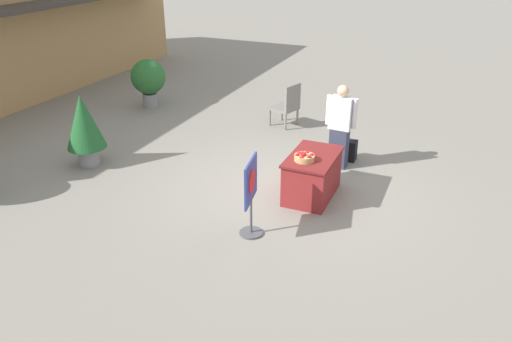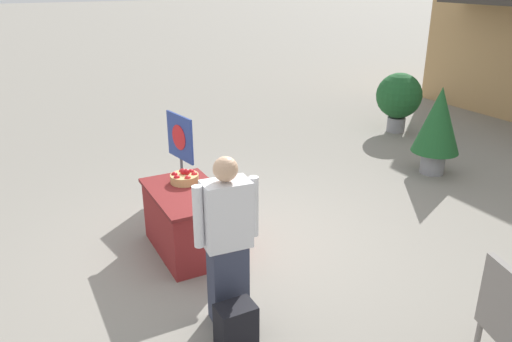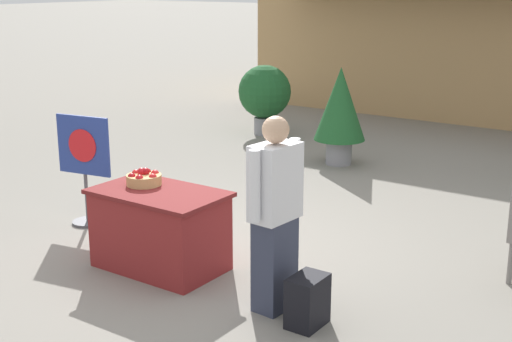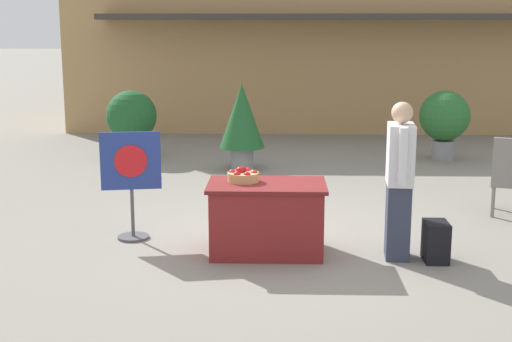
{
  "view_description": "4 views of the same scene",
  "coord_description": "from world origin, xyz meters",
  "px_view_note": "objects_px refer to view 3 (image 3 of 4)",
  "views": [
    {
      "loc": [
        -7.58,
        -2.69,
        4.19
      ],
      "look_at": [
        -0.66,
        0.28,
        0.57
      ],
      "focal_mm": 35.0,
      "sensor_mm": 36.0,
      "label": 1
    },
    {
      "loc": [
        4.9,
        -2.23,
        3.08
      ],
      "look_at": [
        0.09,
        0.27,
        0.94
      ],
      "focal_mm": 35.0,
      "sensor_mm": 36.0,
      "label": 2
    },
    {
      "loc": [
        4.29,
        -5.23,
        2.7
      ],
      "look_at": [
        0.42,
        0.32,
        0.85
      ],
      "focal_mm": 50.0,
      "sensor_mm": 36.0,
      "label": 3
    },
    {
      "loc": [
        0.02,
        -7.87,
        2.43
      ],
      "look_at": [
        -0.23,
        0.19,
        0.75
      ],
      "focal_mm": 50.0,
      "sensor_mm": 36.0,
      "label": 4
    }
  ],
  "objects_px": {
    "display_table": "(160,229)",
    "backpack": "(307,301)",
    "poster_board": "(85,164)",
    "potted_plant_far_left": "(265,93)",
    "person_visitor": "(275,214)",
    "potted_plant_far_right": "(340,108)",
    "apple_basket": "(144,178)"
  },
  "relations": [
    {
      "from": "display_table",
      "to": "backpack",
      "type": "relative_size",
      "value": 2.98
    },
    {
      "from": "potted_plant_far_right",
      "to": "potted_plant_far_left",
      "type": "bearing_deg",
      "value": 152.24
    },
    {
      "from": "display_table",
      "to": "poster_board",
      "type": "relative_size",
      "value": 1.01
    },
    {
      "from": "poster_board",
      "to": "potted_plant_far_left",
      "type": "relative_size",
      "value": 1.01
    },
    {
      "from": "potted_plant_far_left",
      "to": "display_table",
      "type": "bearing_deg",
      "value": -65.13
    },
    {
      "from": "poster_board",
      "to": "potted_plant_far_left",
      "type": "bearing_deg",
      "value": -178.62
    },
    {
      "from": "backpack",
      "to": "potted_plant_far_right",
      "type": "distance_m",
      "value": 5.22
    },
    {
      "from": "person_visitor",
      "to": "potted_plant_far_left",
      "type": "bearing_deg",
      "value": -50.63
    },
    {
      "from": "person_visitor",
      "to": "backpack",
      "type": "height_order",
      "value": "person_visitor"
    },
    {
      "from": "person_visitor",
      "to": "backpack",
      "type": "relative_size",
      "value": 3.92
    },
    {
      "from": "backpack",
      "to": "potted_plant_far_left",
      "type": "bearing_deg",
      "value": 126.92
    },
    {
      "from": "apple_basket",
      "to": "backpack",
      "type": "bearing_deg",
      "value": -8.15
    },
    {
      "from": "person_visitor",
      "to": "poster_board",
      "type": "xyz_separation_m",
      "value": [
        -2.92,
        0.58,
        -0.14
      ]
    },
    {
      "from": "person_visitor",
      "to": "poster_board",
      "type": "height_order",
      "value": "person_visitor"
    },
    {
      "from": "display_table",
      "to": "poster_board",
      "type": "xyz_separation_m",
      "value": [
        -1.54,
        0.48,
        0.31
      ]
    },
    {
      "from": "display_table",
      "to": "potted_plant_far_right",
      "type": "height_order",
      "value": "potted_plant_far_right"
    },
    {
      "from": "display_table",
      "to": "poster_board",
      "type": "height_order",
      "value": "poster_board"
    },
    {
      "from": "apple_basket",
      "to": "poster_board",
      "type": "xyz_separation_m",
      "value": [
        -1.29,
        0.4,
        -0.13
      ]
    },
    {
      "from": "poster_board",
      "to": "display_table",
      "type": "bearing_deg",
      "value": 62.73
    },
    {
      "from": "poster_board",
      "to": "person_visitor",
      "type": "bearing_deg",
      "value": 68.57
    },
    {
      "from": "display_table",
      "to": "potted_plant_far_left",
      "type": "bearing_deg",
      "value": 114.87
    },
    {
      "from": "display_table",
      "to": "potted_plant_far_right",
      "type": "xyz_separation_m",
      "value": [
        -0.49,
        4.45,
        0.46
      ]
    },
    {
      "from": "apple_basket",
      "to": "potted_plant_far_right",
      "type": "height_order",
      "value": "potted_plant_far_right"
    },
    {
      "from": "potted_plant_far_left",
      "to": "poster_board",
      "type": "bearing_deg",
      "value": -78.52
    },
    {
      "from": "apple_basket",
      "to": "poster_board",
      "type": "relative_size",
      "value": 0.27
    },
    {
      "from": "person_visitor",
      "to": "poster_board",
      "type": "distance_m",
      "value": 2.98
    },
    {
      "from": "apple_basket",
      "to": "person_visitor",
      "type": "distance_m",
      "value": 1.64
    },
    {
      "from": "person_visitor",
      "to": "potted_plant_far_right",
      "type": "height_order",
      "value": "person_visitor"
    },
    {
      "from": "display_table",
      "to": "apple_basket",
      "type": "relative_size",
      "value": 3.71
    },
    {
      "from": "person_visitor",
      "to": "potted_plant_far_right",
      "type": "bearing_deg",
      "value": -63.3
    },
    {
      "from": "backpack",
      "to": "potted_plant_far_left",
      "type": "height_order",
      "value": "potted_plant_far_left"
    },
    {
      "from": "display_table",
      "to": "apple_basket",
      "type": "xyz_separation_m",
      "value": [
        -0.26,
        0.08,
        0.44
      ]
    }
  ]
}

